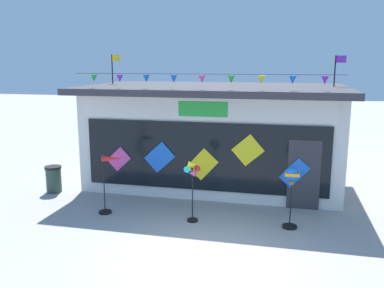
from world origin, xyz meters
TOP-DOWN VIEW (x-y plane):
  - ground_plane at (0.00, 0.00)m, footprint 80.00×80.00m
  - kite_shop_building at (-0.74, 5.80)m, footprint 8.51×5.19m
  - wind_spinner_far_left at (-3.03, 1.97)m, footprint 0.71×0.35m
  - wind_spinner_left at (-0.68, 1.90)m, footprint 0.40×0.29m
  - wind_spinner_center_left at (1.82, 2.08)m, footprint 0.37×0.37m
  - trash_bin at (-5.63, 3.37)m, footprint 0.52×0.52m

SIDE VIEW (x-z plane):
  - ground_plane at x=0.00m, z-range 0.00..0.00m
  - trash_bin at x=-5.63m, z-range 0.01..0.86m
  - wind_spinner_far_left at x=-3.03m, z-range 0.23..1.89m
  - wind_spinner_left at x=-0.68m, z-range 0.33..1.97m
  - wind_spinner_center_left at x=1.82m, z-range 0.42..2.01m
  - kite_shop_building at x=-0.74m, z-range -0.50..3.92m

